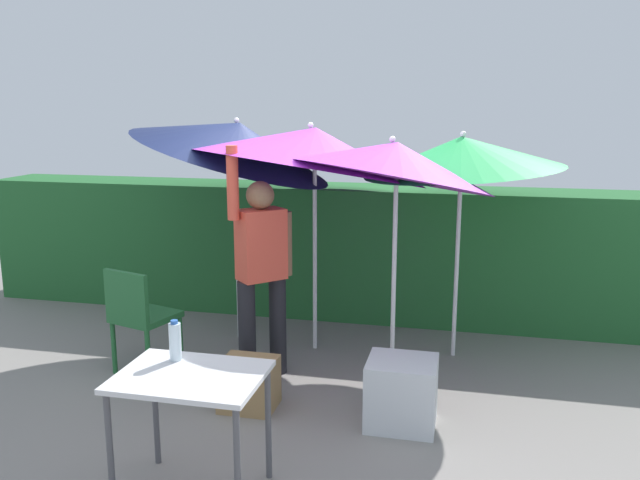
{
  "coord_description": "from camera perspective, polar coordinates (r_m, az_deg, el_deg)",
  "views": [
    {
      "loc": [
        1.16,
        -4.73,
        2.19
      ],
      "look_at": [
        0.0,
        0.3,
        1.1
      ],
      "focal_mm": 36.61,
      "sensor_mm": 36.0,
      "label": 1
    }
  ],
  "objects": [
    {
      "name": "hedge_row",
      "position": [
        6.81,
        2.86,
        -0.95
      ],
      "size": [
        8.0,
        0.7,
        1.35
      ],
      "primitive_type": "cube",
      "color": "#23602D",
      "rests_on": "ground_plane"
    },
    {
      "name": "chair_plastic",
      "position": [
        5.53,
        -15.52,
        -6.22
      ],
      "size": [
        0.55,
        0.55,
        0.89
      ],
      "color": "#236633",
      "rests_on": "ground_plane"
    },
    {
      "name": "person_vendor",
      "position": [
        5.17,
        -5.15,
        -2.18
      ],
      "size": [
        0.45,
        0.46,
        1.88
      ],
      "color": "black",
      "rests_on": "ground_plane"
    },
    {
      "name": "umbrella_yellow",
      "position": [
        5.57,
        12.31,
        7.33
      ],
      "size": [
        1.67,
        1.66,
        2.0
      ],
      "color": "silver",
      "rests_on": "ground_plane"
    },
    {
      "name": "folding_table",
      "position": [
        3.75,
        -11.23,
        -12.66
      ],
      "size": [
        0.8,
        0.6,
        0.73
      ],
      "color": "#4C4C51",
      "rests_on": "ground_plane"
    },
    {
      "name": "umbrella_rainbow",
      "position": [
        6.0,
        -7.38,
        8.64
      ],
      "size": [
        1.87,
        1.85,
        2.3
      ],
      "color": "silver",
      "rests_on": "ground_plane"
    },
    {
      "name": "cooler_box",
      "position": [
        4.64,
        7.14,
        -13.11
      ],
      "size": [
        0.47,
        0.42,
        0.47
      ],
      "primitive_type": "cube",
      "color": "silver",
      "rests_on": "ground_plane"
    },
    {
      "name": "umbrella_orange",
      "position": [
        5.05,
        6.52,
        6.93
      ],
      "size": [
        1.65,
        1.61,
        2.14
      ],
      "color": "silver",
      "rests_on": "ground_plane"
    },
    {
      "name": "bottle_water",
      "position": [
        3.88,
        -12.55,
        -8.63
      ],
      "size": [
        0.07,
        0.07,
        0.24
      ],
      "color": "silver",
      "rests_on": "folding_table"
    },
    {
      "name": "ground_plane",
      "position": [
        5.34,
        -0.74,
        -12.29
      ],
      "size": [
        24.0,
        24.0,
        0.0
      ],
      "primitive_type": "plane",
      "color": "gray"
    },
    {
      "name": "umbrella_navy",
      "position": [
        5.66,
        -0.65,
        8.02
      ],
      "size": [
        2.11,
        2.07,
        2.26
      ],
      "color": "silver",
      "rests_on": "ground_plane"
    },
    {
      "name": "crate_cardboard",
      "position": [
        4.89,
        -6.24,
        -12.39
      ],
      "size": [
        0.4,
        0.33,
        0.37
      ],
      "primitive_type": "cube",
      "color": "#9E7A4C",
      "rests_on": "ground_plane"
    }
  ]
}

